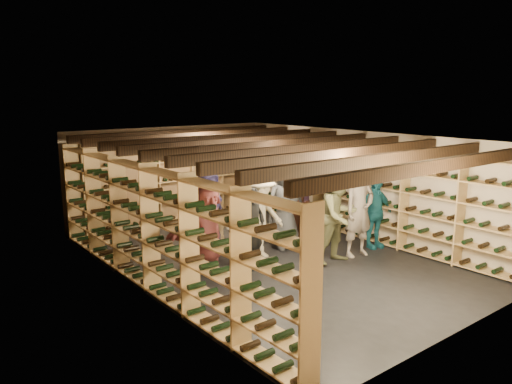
{
  "coord_description": "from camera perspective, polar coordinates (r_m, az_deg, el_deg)",
  "views": [
    {
      "loc": [
        -6.09,
        -7.28,
        3.25
      ],
      "look_at": [
        -0.2,
        0.2,
        1.34
      ],
      "focal_mm": 35.0,
      "sensor_mm": 36.0,
      "label": 1
    }
  ],
  "objects": [
    {
      "name": "wine_rack_right",
      "position": [
        11.52,
        11.52,
        0.22
      ],
      "size": [
        0.32,
        7.5,
        2.15
      ],
      "color": "#AD8354",
      "rests_on": "ground"
    },
    {
      "name": "ceiling_joists",
      "position": [
        9.55,
        1.7,
        5.37
      ],
      "size": [
        5.4,
        7.12,
        0.18
      ],
      "color": "black",
      "rests_on": "ground"
    },
    {
      "name": "crate_stack_right",
      "position": [
        11.68,
        -0.42,
        -3.53
      ],
      "size": [
        0.51,
        0.34,
        0.51
      ],
      "rotation": [
        0.0,
        0.0,
        0.03
      ],
      "color": "tan",
      "rests_on": "ground"
    },
    {
      "name": "walls",
      "position": [
        9.71,
        1.66,
        -0.86
      ],
      "size": [
        5.52,
        8.02,
        2.4
      ],
      "color": "#C4B098",
      "rests_on": "ground"
    },
    {
      "name": "person_1",
      "position": [
        9.26,
        -0.26,
        -4.19
      ],
      "size": [
        0.66,
        0.54,
        1.54
      ],
      "primitive_type": "imported",
      "rotation": [
        0.0,
        0.0,
        0.36
      ],
      "color": "black",
      "rests_on": "ground"
    },
    {
      "name": "person_12",
      "position": [
        10.49,
        3.38,
        -1.43
      ],
      "size": [
        1.02,
        0.77,
        1.88
      ],
      "primitive_type": "imported",
      "rotation": [
        0.0,
        0.0,
        -0.2
      ],
      "color": "#303135",
      "rests_on": "ground"
    },
    {
      "name": "ground",
      "position": [
        10.04,
        1.62,
        -7.57
      ],
      "size": [
        8.0,
        8.0,
        0.0
      ],
      "primitive_type": "plane",
      "color": "black",
      "rests_on": "ground"
    },
    {
      "name": "person_0",
      "position": [
        9.28,
        -6.83,
        -4.44
      ],
      "size": [
        0.73,
        0.49,
        1.48
      ],
      "primitive_type": "imported",
      "rotation": [
        0.0,
        0.0,
        -0.02
      ],
      "color": "black",
      "rests_on": "ground"
    },
    {
      "name": "person_6",
      "position": [
        10.46,
        -5.5,
        -2.0
      ],
      "size": [
        0.9,
        0.65,
        1.69
      ],
      "primitive_type": "imported",
      "rotation": [
        0.0,
        0.0,
        0.15
      ],
      "color": "#2A244E",
      "rests_on": "ground"
    },
    {
      "name": "person_8",
      "position": [
        10.92,
        5.35,
        -1.93
      ],
      "size": [
        0.88,
        0.78,
        1.51
      ],
      "primitive_type": "imported",
      "rotation": [
        0.0,
        0.0,
        0.33
      ],
      "color": "#4B281B",
      "rests_on": "ground"
    },
    {
      "name": "person_3",
      "position": [
        9.83,
        0.45,
        -2.74
      ],
      "size": [
        1.13,
        0.67,
        1.72
      ],
      "primitive_type": "imported",
      "rotation": [
        0.0,
        0.0,
        0.03
      ],
      "color": "#BFB092",
      "rests_on": "ground"
    },
    {
      "name": "person_5",
      "position": [
        8.6,
        -5.57,
        -4.71
      ],
      "size": [
        1.68,
        0.66,
        1.77
      ],
      "primitive_type": "imported",
      "rotation": [
        0.0,
        0.0,
        -0.08
      ],
      "color": "brown",
      "rests_on": "ground"
    },
    {
      "name": "crate_loose",
      "position": [
        12.35,
        -3.16,
        -3.54
      ],
      "size": [
        0.57,
        0.45,
        0.17
      ],
      "primitive_type": "cube",
      "rotation": [
        0.0,
        0.0,
        -0.27
      ],
      "color": "tan",
      "rests_on": "ground"
    },
    {
      "name": "ceiling",
      "position": [
        9.53,
        1.7,
        6.21
      ],
      "size": [
        5.5,
        8.0,
        0.01
      ],
      "primitive_type": "cube",
      "color": "#BEB4A2",
      "rests_on": "walls"
    },
    {
      "name": "person_2",
      "position": [
        9.69,
        9.44,
        -2.7
      ],
      "size": [
        0.9,
        0.71,
        1.86
      ],
      "primitive_type": "imported",
      "rotation": [
        0.0,
        0.0,
        -0.0
      ],
      "color": "brown",
      "rests_on": "ground"
    },
    {
      "name": "wine_rack_back",
      "position": [
        12.86,
        -9.34,
        1.44
      ],
      "size": [
        4.7,
        0.3,
        2.15
      ],
      "color": "#AD8354",
      "rests_on": "ground"
    },
    {
      "name": "person_10",
      "position": [
        11.1,
        -0.28,
        -0.88
      ],
      "size": [
        1.11,
        0.61,
        1.8
      ],
      "primitive_type": "imported",
      "rotation": [
        0.0,
        0.0,
        0.16
      ],
      "color": "#264937",
      "rests_on": "ground"
    },
    {
      "name": "person_9",
      "position": [
        9.96,
        -5.63,
        -3.33
      ],
      "size": [
        1.04,
        0.72,
        1.48
      ],
      "primitive_type": "imported",
      "rotation": [
        0.0,
        0.0,
        -0.19
      ],
      "color": "#B1ABA2",
      "rests_on": "ground"
    },
    {
      "name": "person_11",
      "position": [
        12.07,
        5.24,
        0.23
      ],
      "size": [
        1.82,
        1.05,
        1.87
      ],
      "primitive_type": "imported",
      "rotation": [
        0.0,
        0.0,
        0.31
      ],
      "color": "#8A5F94",
      "rests_on": "ground"
    },
    {
      "name": "person_4",
      "position": [
        10.79,
        13.4,
        -2.31
      ],
      "size": [
        0.94,
        0.51,
        1.53
      ],
      "primitive_type": "imported",
      "rotation": [
        0.0,
        0.0,
        -0.16
      ],
      "color": "#195D6E",
      "rests_on": "ground"
    },
    {
      "name": "person_7",
      "position": [
        10.15,
        11.69,
        -2.02
      ],
      "size": [
        0.74,
        0.54,
        1.9
      ],
      "primitive_type": "imported",
      "rotation": [
        0.0,
        0.0,
        -0.13
      ],
      "color": "gray",
      "rests_on": "ground"
    },
    {
      "name": "crate_stack_left",
      "position": [
        10.86,
        -5.16,
        -4.27
      ],
      "size": [
        0.59,
        0.5,
        0.68
      ],
      "rotation": [
        0.0,
        0.0,
        0.39
      ],
      "color": "tan",
      "rests_on": "ground"
    },
    {
      "name": "wine_rack_left",
      "position": [
        8.38,
        -12.0,
        -3.98
      ],
      "size": [
        0.32,
        7.5,
        2.15
      ],
      "color": "#AD8354",
      "rests_on": "ground"
    }
  ]
}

